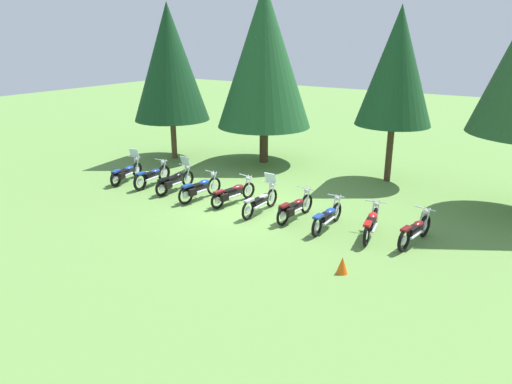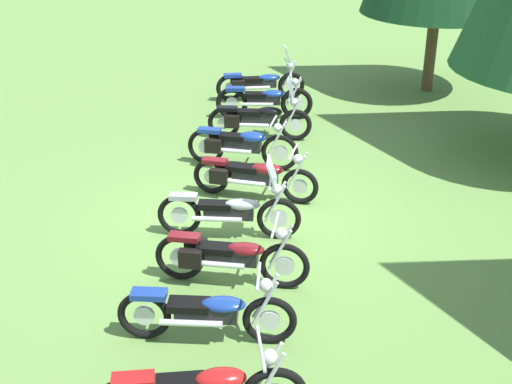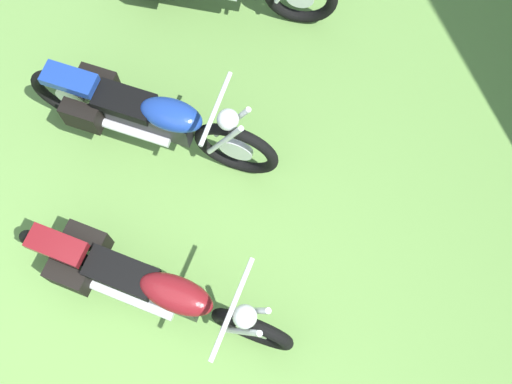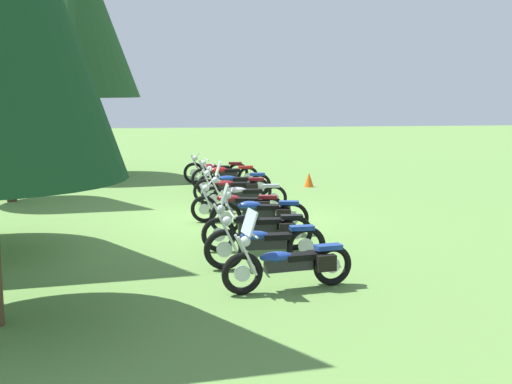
% 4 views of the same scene
% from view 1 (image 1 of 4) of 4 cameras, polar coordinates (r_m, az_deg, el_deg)
% --- Properties ---
extents(ground_plane, '(80.00, 80.00, 0.00)m').
position_cam_1_polar(ground_plane, '(17.94, -1.32, -1.88)').
color(ground_plane, '#608C42').
extents(motorcycle_0, '(0.85, 2.22, 1.35)m').
position_cam_1_polar(motorcycle_0, '(21.70, -15.26, 2.32)').
color(motorcycle_0, black).
rests_on(motorcycle_0, ground_plane).
extents(motorcycle_1, '(0.71, 2.26, 1.03)m').
position_cam_1_polar(motorcycle_1, '(20.86, -12.27, 1.93)').
color(motorcycle_1, black).
rests_on(motorcycle_1, ground_plane).
extents(motorcycle_2, '(0.66, 2.25, 1.36)m').
position_cam_1_polar(motorcycle_2, '(19.92, -9.69, 1.37)').
color(motorcycle_2, black).
rests_on(motorcycle_2, ground_plane).
extents(motorcycle_3, '(0.74, 2.21, 1.02)m').
position_cam_1_polar(motorcycle_3, '(18.78, -6.77, 0.46)').
color(motorcycle_3, black).
rests_on(motorcycle_3, ground_plane).
extents(motorcycle_4, '(0.87, 2.27, 0.98)m').
position_cam_1_polar(motorcycle_4, '(18.24, -2.80, -0.09)').
color(motorcycle_4, black).
rests_on(motorcycle_4, ground_plane).
extents(motorcycle_5, '(0.61, 2.30, 1.36)m').
position_cam_1_polar(motorcycle_5, '(17.29, 0.58, -1.04)').
color(motorcycle_5, black).
rests_on(motorcycle_5, ground_plane).
extents(motorcycle_6, '(0.70, 2.22, 1.01)m').
position_cam_1_polar(motorcycle_6, '(16.74, 4.64, -1.83)').
color(motorcycle_6, black).
rests_on(motorcycle_6, ground_plane).
extents(motorcycle_7, '(0.61, 2.25, 0.99)m').
position_cam_1_polar(motorcycle_7, '(16.10, 8.55, -2.88)').
color(motorcycle_7, black).
rests_on(motorcycle_7, ground_plane).
extents(motorcycle_8, '(0.74, 2.23, 1.01)m').
position_cam_1_polar(motorcycle_8, '(15.73, 13.62, -3.61)').
color(motorcycle_8, black).
rests_on(motorcycle_8, ground_plane).
extents(motorcycle_9, '(0.67, 2.21, 1.02)m').
position_cam_1_polar(motorcycle_9, '(15.58, 18.50, -4.35)').
color(motorcycle_9, black).
rests_on(motorcycle_9, ground_plane).
extents(pine_tree_0, '(3.79, 3.79, 7.70)m').
position_cam_1_polar(pine_tree_0, '(24.79, -10.30, 14.98)').
color(pine_tree_0, brown).
rests_on(pine_tree_0, ground_plane).
extents(pine_tree_1, '(4.58, 4.58, 8.54)m').
position_cam_1_polar(pine_tree_1, '(23.58, 1.00, 15.88)').
color(pine_tree_1, '#42301E').
rests_on(pine_tree_1, ground_plane).
extents(pine_tree_2, '(3.20, 3.20, 7.36)m').
position_cam_1_polar(pine_tree_2, '(21.14, 16.51, 14.17)').
color(pine_tree_2, '#42301E').
rests_on(pine_tree_2, ground_plane).
extents(traffic_cone, '(0.32, 0.32, 0.48)m').
position_cam_1_polar(traffic_cone, '(13.34, 10.28, -8.59)').
color(traffic_cone, '#EA590F').
rests_on(traffic_cone, ground_plane).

